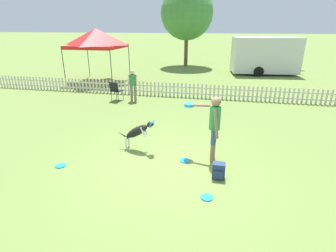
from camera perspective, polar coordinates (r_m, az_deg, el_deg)
ground_plane at (r=6.79m, az=0.37°, el=-8.63°), size 240.00×240.00×0.00m
handler_person at (r=6.75m, az=9.75°, el=1.11°), size 0.99×0.75×1.73m
leaping_dog at (r=7.45m, az=-6.62°, el=-1.17°), size 1.18×0.34×0.96m
frisbee_near_handler at (r=5.72m, az=8.44°, el=-15.10°), size 0.26×0.26×0.02m
frisbee_near_dog at (r=7.30m, az=-22.33°, el=-7.98°), size 0.26×0.26×0.02m
frisbee_midfield at (r=7.02m, az=3.63°, el=-7.50°), size 0.26×0.26×0.02m
backpack_on_grass at (r=6.31m, az=10.96°, el=-9.56°), size 0.29×0.25×0.39m
picket_fence at (r=13.04m, az=6.53°, el=7.60°), size 27.68×0.04×0.71m
folding_chair_blue_left at (r=12.69m, az=-11.34°, el=7.81°), size 0.57×0.58×0.90m
canopy_tent_main at (r=17.28m, az=-15.36°, el=17.92°), size 3.01×3.01×3.20m
spectator_standing at (r=12.44m, az=-7.66°, el=9.33°), size 0.41×0.27×1.46m
equipment_trailer at (r=20.86m, az=20.32°, el=14.31°), size 5.46×2.82×2.58m
tree_left_grove at (r=23.57m, az=4.13°, el=23.30°), size 4.32×4.32×6.47m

